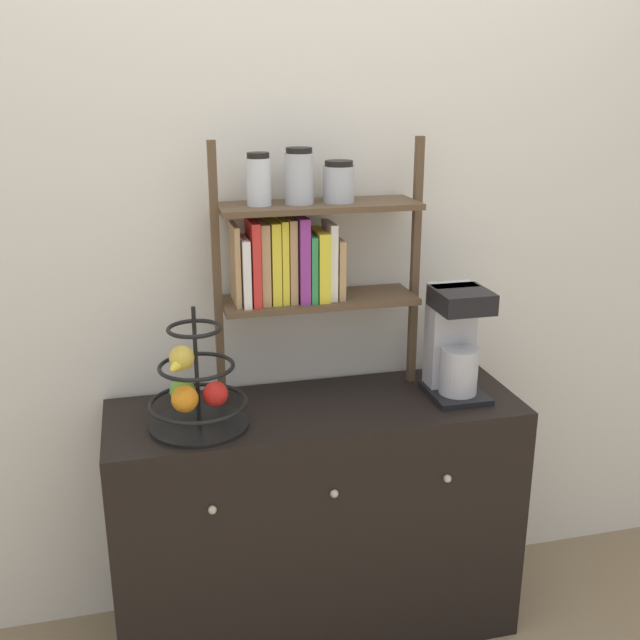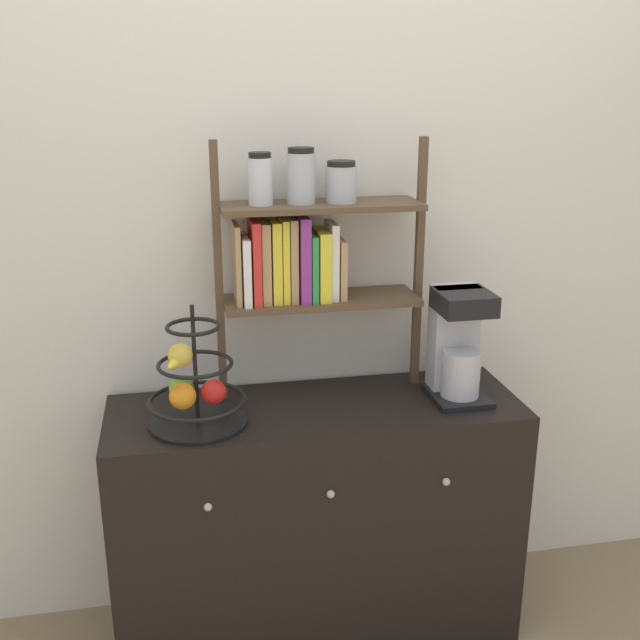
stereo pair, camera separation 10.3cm
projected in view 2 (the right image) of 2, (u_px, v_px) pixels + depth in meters
The scene contains 5 objects.
wall_back at pixel (301, 232), 2.38m from camera, with size 7.00×0.05×2.60m, color silver.
sideboard at pixel (316, 520), 2.42m from camera, with size 1.27×0.44×0.81m.
coffee_maker at pixel (458, 343), 2.32m from camera, with size 0.17×0.21×0.35m.
fruit_stand at pixel (193, 387), 2.14m from camera, with size 0.29×0.29×0.36m.
shelf_hutch at pixel (301, 247), 2.26m from camera, with size 0.65×0.20×0.79m.
Camera 2 is at (-0.40, -1.85, 1.77)m, focal length 42.00 mm.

